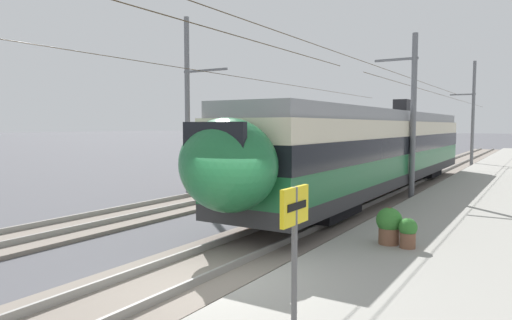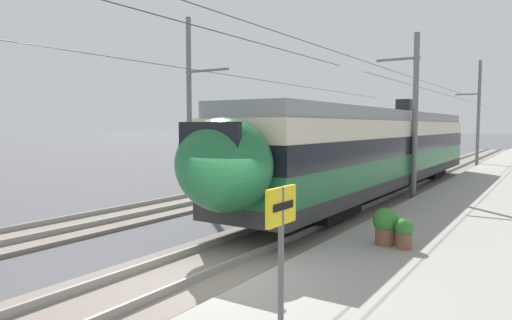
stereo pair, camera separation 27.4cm
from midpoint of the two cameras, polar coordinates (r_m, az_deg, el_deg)
The scene contains 11 objects.
ground_plane at distance 9.48m, azimuth -4.56°, elevation -15.54°, with size 400.00×400.00×0.00m, color #4C4C51.
track_near at distance 10.07m, azimuth -9.25°, elevation -13.97°, with size 120.00×3.00×0.28m.
track_far at distance 14.64m, azimuth -27.06°, elevation -8.60°, with size 120.00×3.00×0.28m.
train_near_platform at distance 21.22m, azimuth 15.27°, elevation 1.45°, with size 24.43×2.86×4.27m.
train_far_track at distance 33.92m, azimuth 11.50°, elevation 2.52°, with size 25.92×2.91×4.27m.
catenary_mast_mid at distance 20.77m, azimuth 19.10°, elevation 5.57°, with size 41.75×1.85×7.09m.
catenary_mast_east at distance 39.41m, azimuth 25.81°, elevation 5.27°, with size 41.75×1.85×8.14m.
catenary_mast_far_side at distance 22.26m, azimuth -7.61°, elevation 7.00°, with size 41.75×2.48×8.30m.
platform_sign at distance 6.16m, azimuth 4.40°, elevation -8.45°, with size 0.70×0.08×2.09m.
potted_plant_platform_edge at distance 11.78m, azimuth 16.36°, elevation -7.61°, with size 0.63×0.63×0.90m.
potted_plant_by_shelter at distance 11.55m, azimuth 18.49°, elevation -8.41°, with size 0.44×0.44×0.71m.
Camera 2 is at (-6.98, -5.56, 3.21)m, focal length 32.40 mm.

